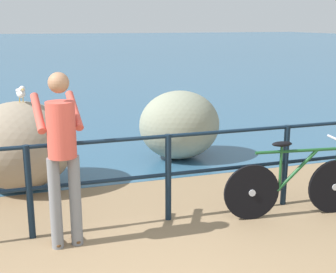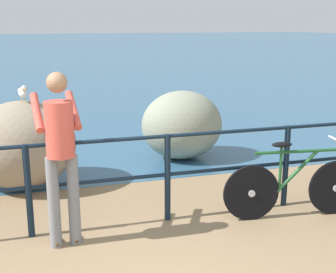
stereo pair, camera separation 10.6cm
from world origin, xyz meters
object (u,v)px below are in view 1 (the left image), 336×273
(bicycle, at_px, (306,178))
(breakwater_boulder_main, at_px, (21,145))
(person_at_railing, at_px, (62,152))
(seagull, at_px, (21,92))
(breakwater_boulder_right, at_px, (179,125))

(bicycle, distance_m, breakwater_boulder_main, 3.76)
(bicycle, height_order, person_at_railing, person_at_railing)
(bicycle, xyz_separation_m, breakwater_boulder_main, (-3.17, 2.02, 0.14))
(bicycle, height_order, breakwater_boulder_main, breakwater_boulder_main)
(breakwater_boulder_main, bearing_deg, person_at_railing, -78.18)
(bicycle, distance_m, seagull, 3.78)
(breakwater_boulder_right, xyz_separation_m, seagull, (-2.47, -0.73, 0.77))
(bicycle, distance_m, person_at_railing, 2.82)
(seagull, bearing_deg, breakwater_boulder_right, 96.17)
(seagull, bearing_deg, bicycle, 47.58)
(bicycle, bearing_deg, breakwater_boulder_right, 110.58)
(breakwater_boulder_right, bearing_deg, breakwater_boulder_main, -165.27)
(breakwater_boulder_main, relative_size, breakwater_boulder_right, 1.08)
(person_at_railing, height_order, breakwater_boulder_main, person_at_railing)
(breakwater_boulder_main, height_order, breakwater_boulder_right, breakwater_boulder_main)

